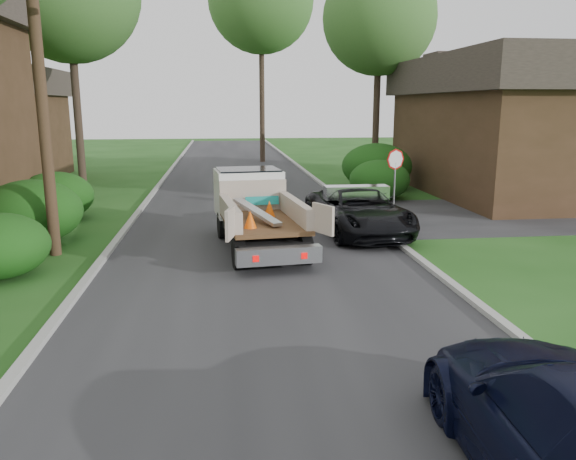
# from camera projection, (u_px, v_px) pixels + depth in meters

# --- Properties ---
(ground) EXTENTS (120.00, 120.00, 0.00)m
(ground) POSITION_uv_depth(u_px,v_px,m) (274.00, 311.00, 11.07)
(ground) COLOR #1E4C15
(ground) RESTS_ON ground
(road) EXTENTS (8.00, 90.00, 0.02)m
(road) POSITION_uv_depth(u_px,v_px,m) (249.00, 215.00, 20.76)
(road) COLOR #28282B
(road) RESTS_ON ground
(side_street) EXTENTS (16.00, 7.00, 0.02)m
(side_street) POSITION_uv_depth(u_px,v_px,m) (568.00, 213.00, 21.17)
(side_street) COLOR #28282B
(side_street) RESTS_ON ground
(curb_left) EXTENTS (0.20, 90.00, 0.12)m
(curb_left) POSITION_uv_depth(u_px,v_px,m) (135.00, 216.00, 20.27)
(curb_left) COLOR #9E9E99
(curb_left) RESTS_ON ground
(curb_right) EXTENTS (0.20, 90.00, 0.12)m
(curb_right) POSITION_uv_depth(u_px,v_px,m) (357.00, 211.00, 21.22)
(curb_right) COLOR #9E9E99
(curb_right) RESTS_ON ground
(stop_sign) EXTENTS (0.71, 0.32, 2.48)m
(stop_sign) POSITION_uv_depth(u_px,v_px,m) (395.00, 168.00, 20.00)
(stop_sign) COLOR slate
(stop_sign) RESTS_ON ground
(utility_pole) EXTENTS (2.42, 1.25, 10.00)m
(utility_pole) POSITION_uv_depth(u_px,v_px,m) (38.00, 57.00, 14.14)
(utility_pole) COLOR #382619
(utility_pole) RESTS_ON ground
(house_right) EXTENTS (9.72, 12.96, 6.20)m
(house_right) POSITION_uv_depth(u_px,v_px,m) (530.00, 124.00, 25.45)
(house_right) COLOR #3A2817
(house_right) RESTS_ON ground
(hedge_left_b) EXTENTS (2.86, 2.86, 1.87)m
(hedge_left_b) POSITION_uv_depth(u_px,v_px,m) (32.00, 212.00, 16.42)
(hedge_left_b) COLOR #144510
(hedge_left_b) RESTS_ON ground
(hedge_left_c) EXTENTS (2.60, 2.60, 1.70)m
(hedge_left_c) POSITION_uv_depth(u_px,v_px,m) (56.00, 196.00, 19.79)
(hedge_left_c) COLOR #144510
(hedge_left_c) RESTS_ON ground
(hedge_right_a) EXTENTS (2.60, 2.60, 1.70)m
(hedge_right_a) POSITION_uv_depth(u_px,v_px,m) (380.00, 180.00, 24.15)
(hedge_right_a) COLOR #144510
(hedge_right_a) RESTS_ON ground
(hedge_right_b) EXTENTS (3.38, 3.38, 2.21)m
(hedge_right_b) POSITION_uv_depth(u_px,v_px,m) (377.00, 166.00, 27.08)
(hedge_right_b) COLOR #144510
(hedge_right_b) RESTS_ON ground
(tree_right_far) EXTENTS (6.00, 6.00, 11.50)m
(tree_right_far) POSITION_uv_depth(u_px,v_px,m) (379.00, 18.00, 29.48)
(tree_right_far) COLOR #2D2119
(tree_right_far) RESTS_ON ground
(tree_center_far) EXTENTS (7.20, 7.20, 14.60)m
(tree_center_far) POSITION_uv_depth(u_px,v_px,m) (261.00, 0.00, 37.99)
(tree_center_far) COLOR #2D2119
(tree_center_far) RESTS_ON ground
(flatbed_truck) EXTENTS (2.87, 5.71, 2.08)m
(flatbed_truck) POSITION_uv_depth(u_px,v_px,m) (254.00, 205.00, 16.41)
(flatbed_truck) COLOR black
(flatbed_truck) RESTS_ON ground
(black_pickup) EXTENTS (2.88, 5.39, 1.44)m
(black_pickup) POSITION_uv_depth(u_px,v_px,m) (358.00, 211.00, 17.70)
(black_pickup) COLOR black
(black_pickup) RESTS_ON ground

